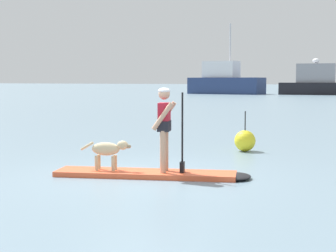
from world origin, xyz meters
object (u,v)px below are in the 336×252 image
at_px(moored_boat_port, 225,82).
at_px(marker_buoy, 245,141).
at_px(dog, 108,150).
at_px(person_paddler, 165,123).
at_px(moored_boat_outer, 320,83).
at_px(paddleboard, 157,174).

bearing_deg(moored_boat_port, marker_buoy, -69.59).
distance_m(dog, moored_boat_port, 60.07).
height_order(person_paddler, moored_boat_port, moored_boat_port).
xyz_separation_m(dog, marker_buoy, (1.34, 4.50, -0.22)).
relative_size(dog, moored_boat_port, 0.10).
height_order(person_paddler, moored_boat_outer, moored_boat_outer).
bearing_deg(paddleboard, person_paddler, 16.88).
distance_m(person_paddler, marker_buoy, 4.25).
distance_m(dog, moored_boat_outer, 59.10).
xyz_separation_m(paddleboard, marker_buoy, (0.41, 4.22, 0.23)).
distance_m(moored_boat_port, marker_buoy, 56.25).
bearing_deg(paddleboard, moored_boat_outer, 97.12).
distance_m(dog, marker_buoy, 4.70).
distance_m(person_paddler, moored_boat_port, 60.09).
bearing_deg(moored_boat_outer, moored_boat_port, -172.63).
relative_size(person_paddler, dog, 1.62).
height_order(paddleboard, dog, dog).
height_order(moored_boat_port, moored_boat_outer, moored_boat_port).
relative_size(person_paddler, moored_boat_outer, 0.15).
bearing_deg(marker_buoy, dog, -106.55).
bearing_deg(person_paddler, moored_boat_outer, 97.27).
height_order(dog, marker_buoy, marker_buoy).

